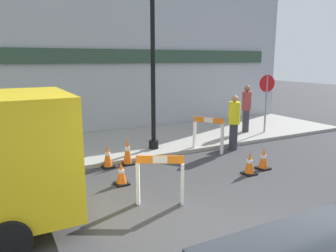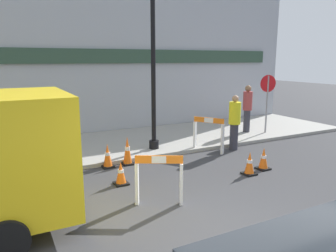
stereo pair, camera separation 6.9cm
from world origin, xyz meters
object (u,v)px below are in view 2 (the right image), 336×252
at_px(streetlamp_post, 153,32).
at_px(person_worker, 234,121).
at_px(person_pedestrian, 247,107).
at_px(stop_sign, 267,94).

height_order(streetlamp_post, person_worker, streetlamp_post).
bearing_deg(person_worker, person_pedestrian, -158.28).
xyz_separation_m(stop_sign, person_worker, (-2.23, -0.99, -0.60)).
height_order(stop_sign, person_worker, stop_sign).
relative_size(streetlamp_post, person_worker, 3.12).
distance_m(stop_sign, person_worker, 2.51).
xyz_separation_m(stop_sign, person_pedestrian, (-0.54, 0.40, -0.47)).
relative_size(streetlamp_post, stop_sign, 2.51).
height_order(streetlamp_post, stop_sign, streetlamp_post).
height_order(stop_sign, person_pedestrian, stop_sign).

